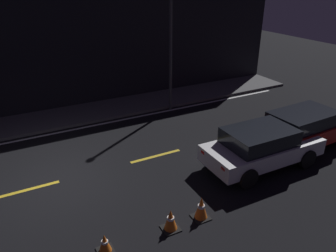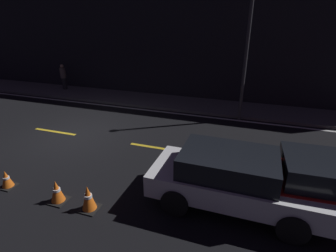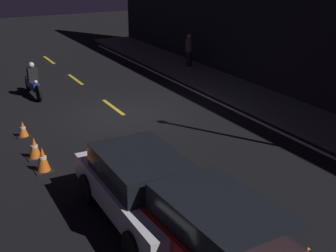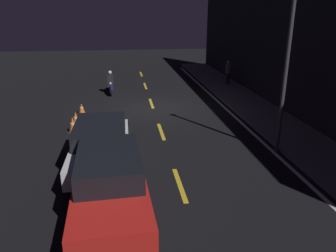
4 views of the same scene
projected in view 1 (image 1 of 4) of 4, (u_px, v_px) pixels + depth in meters
The scene contains 13 objects.
ground_plane at pixel (59, 182), 10.65m from camera, with size 56.00×56.00×0.00m, color black.
raised_curb at pixel (36, 122), 14.76m from camera, with size 28.00×2.37×0.13m.
building_front at pixel (19, 46), 14.48m from camera, with size 28.00×0.30×6.51m.
lane_dash_c at pixel (26, 190), 10.22m from camera, with size 2.00×0.14×0.01m.
lane_dash_d at pixel (156, 156), 12.13m from camera, with size 2.00×0.14×0.01m.
lane_dash_e at pixel (250, 131), 14.03m from camera, with size 2.00×0.14×0.01m.
lane_solid_kerb at pixel (41, 136), 13.63m from camera, with size 25.20×0.14×0.01m.
sedan_white at pixel (261, 146), 11.22m from camera, with size 4.20×1.92×1.44m.
taxi_red at pixel (305, 128), 12.55m from camera, with size 4.65×2.00×1.47m.
traffic_cone_near at pixel (105, 243), 7.86m from camera, with size 0.40×0.40×0.52m.
traffic_cone_mid at pixel (171, 220), 8.54m from camera, with size 0.46×0.46×0.62m.
traffic_cone_far at pixel (201, 208), 8.93m from camera, with size 0.46×0.46×0.68m.
street_lamp at pixel (171, 44), 14.96m from camera, with size 0.28×0.28×5.76m.
Camera 1 is at (-1.02, -9.52, 6.13)m, focal length 35.00 mm.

